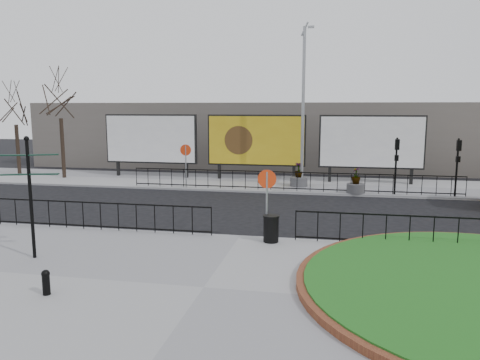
% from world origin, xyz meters
% --- Properties ---
extents(ground, '(90.00, 90.00, 0.00)m').
position_xyz_m(ground, '(0.00, 0.00, 0.00)').
color(ground, black).
rests_on(ground, ground).
extents(pavement_near, '(30.00, 10.00, 0.12)m').
position_xyz_m(pavement_near, '(0.00, -5.00, 0.06)').
color(pavement_near, gray).
rests_on(pavement_near, ground).
extents(pavement_far, '(44.00, 6.00, 0.12)m').
position_xyz_m(pavement_far, '(0.00, 12.00, 0.06)').
color(pavement_far, gray).
rests_on(pavement_far, ground).
extents(railing_near_left, '(10.00, 0.10, 1.10)m').
position_xyz_m(railing_near_left, '(-6.00, -0.30, 0.67)').
color(railing_near_left, black).
rests_on(railing_near_left, pavement_near).
extents(railing_near_right, '(9.00, 0.10, 1.10)m').
position_xyz_m(railing_near_right, '(6.50, -0.30, 0.67)').
color(railing_near_right, black).
rests_on(railing_near_right, pavement_near).
extents(railing_far, '(18.00, 0.10, 1.10)m').
position_xyz_m(railing_far, '(1.00, 9.30, 0.67)').
color(railing_far, black).
rests_on(railing_far, pavement_far).
extents(speed_sign_far, '(0.64, 0.07, 2.47)m').
position_xyz_m(speed_sign_far, '(-5.00, 9.40, 1.92)').
color(speed_sign_far, gray).
rests_on(speed_sign_far, pavement_far).
extents(speed_sign_near, '(0.64, 0.07, 2.47)m').
position_xyz_m(speed_sign_near, '(1.00, -0.40, 1.92)').
color(speed_sign_near, gray).
rests_on(speed_sign_near, pavement_near).
extents(billboard_left, '(6.20, 0.31, 4.10)m').
position_xyz_m(billboard_left, '(-8.50, 12.97, 2.60)').
color(billboard_left, black).
rests_on(billboard_left, pavement_far).
extents(billboard_mid, '(6.20, 0.31, 4.10)m').
position_xyz_m(billboard_mid, '(-1.50, 12.97, 2.60)').
color(billboard_mid, black).
rests_on(billboard_mid, pavement_far).
extents(billboard_right, '(6.20, 0.31, 4.10)m').
position_xyz_m(billboard_right, '(5.50, 12.97, 2.60)').
color(billboard_right, black).
rests_on(billboard_right, pavement_far).
extents(lamp_post, '(0.74, 0.18, 9.23)m').
position_xyz_m(lamp_post, '(1.51, 11.00, 4.83)').
color(lamp_post, gray).
rests_on(lamp_post, pavement_far).
extents(signal_pole_a, '(0.22, 0.26, 3.00)m').
position_xyz_m(signal_pole_a, '(6.50, 9.34, 2.10)').
color(signal_pole_a, black).
rests_on(signal_pole_a, pavement_far).
extents(signal_pole_b, '(0.22, 0.26, 3.00)m').
position_xyz_m(signal_pole_b, '(9.50, 9.34, 2.10)').
color(signal_pole_b, black).
rests_on(signal_pole_b, pavement_far).
extents(tree_left, '(2.00, 2.00, 7.00)m').
position_xyz_m(tree_left, '(-14.00, 11.50, 3.62)').
color(tree_left, '#2D2119').
rests_on(tree_left, pavement_far).
extents(tree_mid, '(2.00, 2.00, 6.20)m').
position_xyz_m(tree_mid, '(-17.50, 11.80, 3.22)').
color(tree_mid, '#2D2119').
rests_on(tree_mid, pavement_far).
extents(building_backdrop, '(40.00, 10.00, 5.00)m').
position_xyz_m(building_backdrop, '(0.00, 22.00, 2.50)').
color(building_backdrop, '#5B5550').
rests_on(building_backdrop, ground).
extents(fingerpost_sign, '(1.73, 0.80, 3.74)m').
position_xyz_m(fingerpost_sign, '(-5.75, -3.67, 2.38)').
color(fingerpost_sign, black).
rests_on(fingerpost_sign, pavement_near).
extents(bollard, '(0.21, 0.21, 0.64)m').
position_xyz_m(bollard, '(-3.69, -6.20, 0.47)').
color(bollard, black).
rests_on(bollard, pavement_near).
extents(litter_bin, '(0.56, 0.56, 0.93)m').
position_xyz_m(litter_bin, '(1.18, -0.60, 0.59)').
color(litter_bin, black).
rests_on(litter_bin, pavement_near).
extents(planter_b, '(1.02, 1.02, 1.40)m').
position_xyz_m(planter_b, '(1.34, 11.00, 0.58)').
color(planter_b, '#4C4C4F').
rests_on(planter_b, pavement_far).
extents(planter_c, '(0.96, 0.96, 1.39)m').
position_xyz_m(planter_c, '(4.49, 9.40, 0.60)').
color(planter_c, '#4C4C4F').
rests_on(planter_c, pavement_far).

